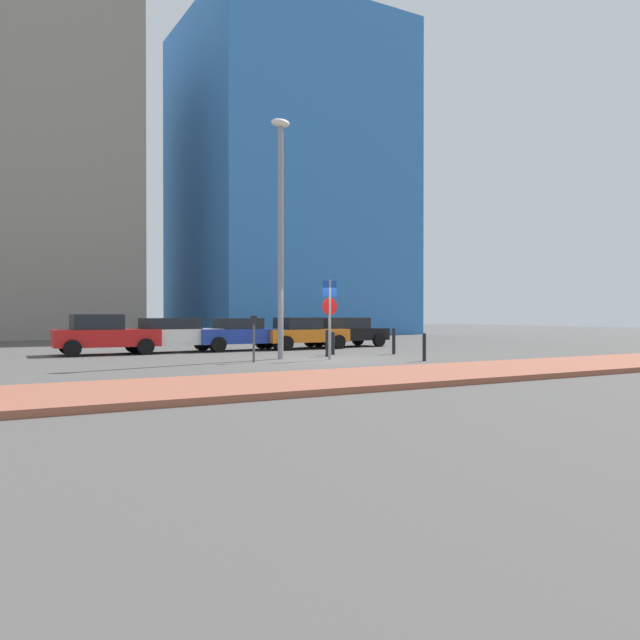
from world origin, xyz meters
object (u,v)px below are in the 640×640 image
Objects in this scene: parked_car_orange at (302,333)px; traffic_bollard_far at (394,341)px; street_lamp at (280,221)px; traffic_bollard_edge at (333,343)px; parked_car_white at (174,334)px; parked_car_red at (104,334)px; traffic_bollard_mid at (424,347)px; parking_sign_post at (330,309)px; parking_meter at (254,332)px; traffic_bollard_near at (327,343)px; parked_car_blue at (241,334)px; parked_car_black at (344,331)px.

traffic_bollard_far is (1.25, -5.31, -0.22)m from parked_car_orange.
street_lamp is 5.35m from traffic_bollard_edge.
parked_car_white is 6.73m from traffic_bollard_edge.
parked_car_red is 12.43m from traffic_bollard_mid.
parking_sign_post reaches higher than traffic_bollard_far.
parked_car_orange is at bearing 50.56° from parking_meter.
traffic_bollard_mid is (1.69, -3.54, -0.03)m from traffic_bollard_near.
traffic_bollard_near is (-1.79, -5.27, -0.24)m from parked_car_orange.
traffic_bollard_far is (3.04, -0.04, 0.01)m from traffic_bollard_near.
traffic_bollard_mid is at bearing -57.39° from parked_car_white.
parked_car_orange is at bearing -3.07° from parked_car_blue.
parked_car_blue is 0.51× the size of street_lamp.
traffic_bollard_far is at bearing -22.48° from traffic_bollard_edge.
traffic_bollard_mid is (5.79, -9.06, -0.29)m from parked_car_white.
traffic_bollard_edge is (4.88, -4.62, -0.31)m from parked_car_white.
parked_car_orange is at bearing -168.29° from parked_car_black.
parked_car_orange is at bearing 76.99° from traffic_bollard_edge.
parked_car_blue is at bearing 176.93° from parked_car_orange.
traffic_bollard_far is at bearing -28.73° from parked_car_red.
traffic_bollard_near reaches higher than traffic_bollard_edge.
parked_car_orange is 0.47× the size of street_lamp.
parked_car_white is at bearing 116.52° from parking_sign_post.
parking_sign_post is 2.96× the size of traffic_bollard_mid.
traffic_bollard_near is (6.92, -5.42, -0.30)m from parked_car_red.
traffic_bollard_near is 3.92m from traffic_bollard_mid.
parked_car_blue is 4.85× the size of traffic_bollard_edge.
street_lamp is (-1.34, 1.14, 3.13)m from parking_sign_post.
parking_sign_post is at bearing 137.05° from traffic_bollard_mid.
traffic_bollard_mid is (3.72, -3.35, -4.40)m from street_lamp.
traffic_bollard_near is at bearing -53.38° from parked_car_white.
parked_car_orange is 3.98× the size of traffic_bollard_near.
parked_car_black is 1.56× the size of parking_sign_post.
parked_car_white is 1.61× the size of parking_sign_post.
parking_meter is 1.50× the size of traffic_bollard_far.
traffic_bollard_edge is at bearing 49.05° from traffic_bollard_near.
parking_sign_post reaches higher than traffic_bollard_mid.
parked_car_red is 1.44× the size of parking_sign_post.
parking_meter is at bearing -109.48° from parked_car_blue.
parked_car_black is at bearing 54.39° from parking_sign_post.
traffic_bollard_far is (4.20, -5.47, -0.22)m from parked_car_blue.
parking_meter is at bearing -154.49° from traffic_bollard_edge.
parked_car_blue is 0.99× the size of parked_car_black.
parked_car_blue is at bearing 94.01° from parking_sign_post.
parked_car_black is (8.53, 0.30, -0.00)m from parked_car_white.
traffic_bollard_far is at bearing -37.91° from parked_car_white.
traffic_bollard_mid is 4.53m from traffic_bollard_edge.
parked_car_white is 1.13× the size of parked_car_orange.
street_lamp reaches higher than traffic_bollard_far.
parked_car_red is at bearing 131.18° from street_lamp.
parked_car_blue is at bearing -1.81° from parked_car_white.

